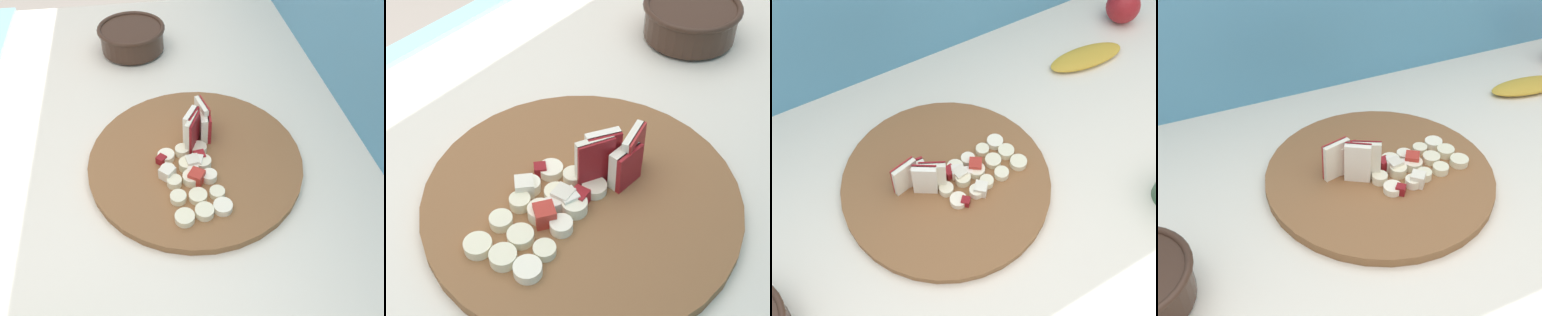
# 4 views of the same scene
# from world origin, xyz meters

# --- Properties ---
(tile_backsplash) EXTENTS (2.40, 0.04, 1.47)m
(tile_backsplash) POSITION_xyz_m (0.00, 0.39, 0.74)
(tile_backsplash) COLOR #4C8EB2
(tile_backsplash) RESTS_ON ground
(cutting_board) EXTENTS (0.36, 0.36, 0.01)m
(cutting_board) POSITION_xyz_m (-0.10, 0.06, 0.89)
(cutting_board) COLOR brown
(cutting_board) RESTS_ON tiled_countertop
(apple_wedge_fan) EXTENTS (0.09, 0.05, 0.06)m
(apple_wedge_fan) POSITION_xyz_m (-0.15, 0.07, 0.93)
(apple_wedge_fan) COLOR maroon
(apple_wedge_fan) RESTS_ON cutting_board
(apple_dice_pile) EXTENTS (0.07, 0.08, 0.02)m
(apple_dice_pile) POSITION_xyz_m (-0.07, 0.04, 0.91)
(apple_dice_pile) COLOR white
(apple_dice_pile) RESTS_ON cutting_board
(banana_slice_rows) EXTENTS (0.17, 0.10, 0.02)m
(banana_slice_rows) POSITION_xyz_m (-0.05, 0.04, 0.91)
(banana_slice_rows) COLOR white
(banana_slice_rows) RESTS_ON cutting_board
(banana_peel) EXTENTS (0.18, 0.08, 0.02)m
(banana_peel) POSITION_xyz_m (0.31, 0.18, 0.90)
(banana_peel) COLOR gold
(banana_peel) RESTS_ON tiled_countertop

